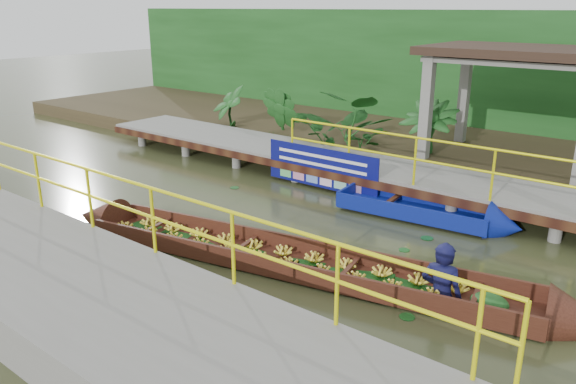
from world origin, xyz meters
The scene contains 10 objects.
ground centered at (0.00, 0.00, 0.00)m, with size 80.00×80.00×0.00m, color #2C3319.
land_strip centered at (0.00, 7.50, 0.23)m, with size 30.00×8.00×0.45m, color #342B1A.
far_dock centered at (0.02, 3.43, 0.48)m, with size 16.00×2.06×1.66m.
near_dock centered at (1.00, -4.20, 0.30)m, with size 18.00×2.40×1.73m.
pavilion centered at (3.00, 6.30, 2.82)m, with size 4.40×3.00×3.00m.
foliage_backdrop centered at (0.00, 10.00, 2.00)m, with size 30.00×0.80×4.00m, color #154215.
vendor_boat centered at (2.25, -1.10, 0.24)m, with size 9.52×2.78×2.11m.
moored_blue_boat centered at (3.29, 2.35, 0.16)m, with size 3.73×1.30×0.87m.
blue_banner centered at (-0.09, 2.48, 0.56)m, with size 3.02×0.04×0.94m.
tropical_plants centered at (0.77, 5.30, 1.15)m, with size 14.12×1.12×1.40m.
Camera 1 is at (7.05, -7.79, 4.11)m, focal length 35.00 mm.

